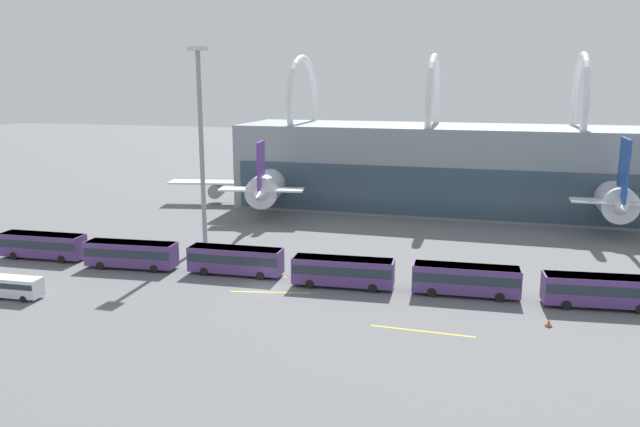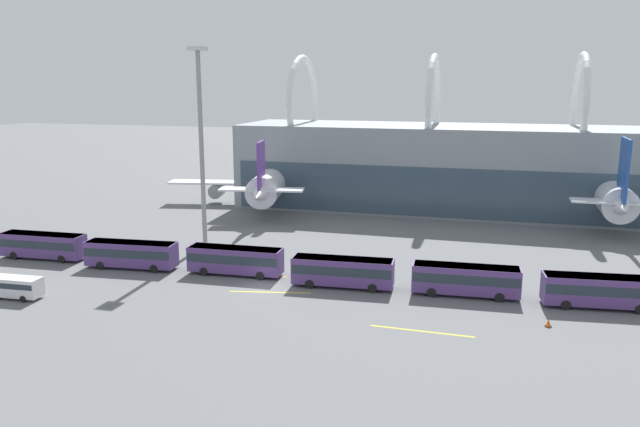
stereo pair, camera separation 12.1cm
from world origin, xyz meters
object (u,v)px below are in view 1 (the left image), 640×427
at_px(shuttle_bus_1, 131,253).
at_px(service_van_foreground, 14,286).
at_px(traffic_cone_0, 549,323).
at_px(airliner_at_gate_far, 603,189).
at_px(airliner_at_gate_near, 277,178).
at_px(floodlight_mast, 201,134).
at_px(shuttle_bus_2, 235,259).
at_px(shuttle_bus_3, 343,270).
at_px(shuttle_bus_4, 466,278).
at_px(shuttle_bus_5, 601,289).
at_px(shuttle_bus_0, 43,244).

relative_size(shuttle_bus_1, service_van_foreground, 1.86).
bearing_deg(traffic_cone_0, airliner_at_gate_far, 76.92).
distance_m(airliner_at_gate_near, shuttle_bus_1, 43.41).
relative_size(shuttle_bus_1, floodlight_mast, 0.43).
bearing_deg(service_van_foreground, shuttle_bus_2, 32.62).
height_order(airliner_at_gate_far, shuttle_bus_3, airliner_at_gate_far).
bearing_deg(airliner_at_gate_near, shuttle_bus_4, -150.50).
xyz_separation_m(airliner_at_gate_far, shuttle_bus_1, (-58.78, -44.90, -3.12)).
relative_size(shuttle_bus_2, shuttle_bus_3, 0.99).
distance_m(shuttle_bus_3, shuttle_bus_5, 26.13).
xyz_separation_m(shuttle_bus_1, service_van_foreground, (-5.92, -12.62, -0.57)).
bearing_deg(traffic_cone_0, shuttle_bus_4, 139.85).
height_order(shuttle_bus_0, shuttle_bus_4, same).
xyz_separation_m(service_van_foreground, traffic_cone_0, (52.92, 6.81, -0.96)).
bearing_deg(shuttle_bus_2, airliner_at_gate_near, 100.93).
distance_m(airliner_at_gate_near, traffic_cone_0, 65.83).
bearing_deg(shuttle_bus_0, floodlight_mast, 31.04).
bearing_deg(shuttle_bus_3, shuttle_bus_5, -2.20).
bearing_deg(floodlight_mast, shuttle_bus_4, -17.50).
bearing_deg(shuttle_bus_5, shuttle_bus_3, 175.58).
height_order(airliner_at_gate_near, shuttle_bus_5, airliner_at_gate_near).
bearing_deg(shuttle_bus_1, traffic_cone_0, -11.99).
relative_size(service_van_foreground, traffic_cone_0, 8.00).
xyz_separation_m(shuttle_bus_2, traffic_cone_0, (33.94, -6.83, -1.54)).
xyz_separation_m(airliner_at_gate_near, shuttle_bus_2, (9.79, -42.18, -2.82)).
bearing_deg(service_van_foreground, shuttle_bus_4, 13.47).
height_order(shuttle_bus_2, shuttle_bus_4, same).
relative_size(shuttle_bus_1, traffic_cone_0, 14.85).
height_order(shuttle_bus_1, traffic_cone_0, shuttle_bus_1).
bearing_deg(service_van_foreground, shuttle_bus_3, 18.50).
bearing_deg(service_van_foreground, shuttle_bus_5, 9.87).
relative_size(airliner_at_gate_near, floodlight_mast, 1.60).
bearing_deg(shuttle_bus_4, traffic_cone_0, -43.11).
bearing_deg(shuttle_bus_4, shuttle_bus_0, 177.18).
distance_m(shuttle_bus_1, shuttle_bus_3, 26.12).
distance_m(shuttle_bus_2, traffic_cone_0, 34.65).
height_order(airliner_at_gate_near, shuttle_bus_4, airliner_at_gate_near).
bearing_deg(floodlight_mast, shuttle_bus_2, -49.95).
bearing_deg(traffic_cone_0, shuttle_bus_2, 168.62).
bearing_deg(shuttle_bus_2, shuttle_bus_0, 178.66).
relative_size(airliner_at_gate_far, shuttle_bus_2, 3.56).
bearing_deg(shuttle_bus_2, airliner_at_gate_far, 41.69).
distance_m(shuttle_bus_0, shuttle_bus_4, 52.25).
height_order(airliner_at_gate_far, shuttle_bus_2, airliner_at_gate_far).
distance_m(shuttle_bus_3, shuttle_bus_4, 13.08).
distance_m(shuttle_bus_0, shuttle_bus_2, 26.13).
bearing_deg(shuttle_bus_0, shuttle_bus_3, -3.40).
bearing_deg(airliner_at_gate_far, airliner_at_gate_near, 92.05).
xyz_separation_m(airliner_at_gate_far, service_van_foreground, (-64.70, -57.52, -3.69)).
bearing_deg(shuttle_bus_2, floodlight_mast, 127.92).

